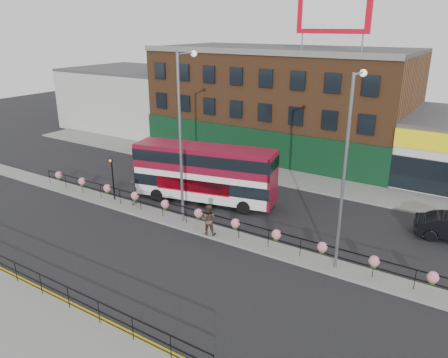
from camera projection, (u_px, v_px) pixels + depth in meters
The scene contains 17 objects.
ground at pixel (199, 229), 28.09m from camera, with size 120.00×120.00×0.00m, color black.
south_pavement at pixel (33, 332), 18.56m from camera, with size 60.00×4.00×0.15m, color gray.
north_pavement at pixel (281, 176), 37.57m from camera, with size 60.00×4.00×0.15m, color gray.
median at pixel (199, 228), 28.06m from camera, with size 60.00×1.60×0.15m, color gray.
yellow_line_inner at pixel (77, 306), 20.41m from camera, with size 60.00×0.10×0.01m, color gold.
yellow_line_outer at pixel (74, 308), 20.26m from camera, with size 60.00×0.10×0.01m, color gold.
brick_building at pixel (281, 100), 44.22m from camera, with size 25.00×12.21×10.30m.
warehouse_west at pixel (136, 98), 55.08m from camera, with size 15.50×12.00×7.30m.
billboard at pixel (333, 14), 34.26m from camera, with size 6.00×0.29×4.40m.
median_railing at pixel (198, 214), 27.74m from camera, with size 30.04×0.56×1.23m.
south_railing at pixel (40, 279), 20.79m from camera, with size 20.04×0.05×1.12m.
double_decker_bus at pixel (205, 168), 31.55m from camera, with size 10.69×4.65×4.21m.
pedestrian_a at pixel (134, 192), 31.27m from camera, with size 0.62×0.76×1.81m, color black.
pedestrian_b at pixel (208, 220), 26.71m from camera, with size 1.16×1.04×1.96m, color #443229.
lamp_column_west at pixel (183, 125), 26.97m from camera, with size 0.39×1.89×10.77m.
lamp_column_east at pixel (347, 158), 21.55m from camera, with size 0.37×1.79×10.22m.
traffic_light_median at pixel (112, 170), 31.66m from camera, with size 0.15×0.28×3.65m.
Camera 1 is at (15.12, -20.46, 12.43)m, focal length 35.00 mm.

